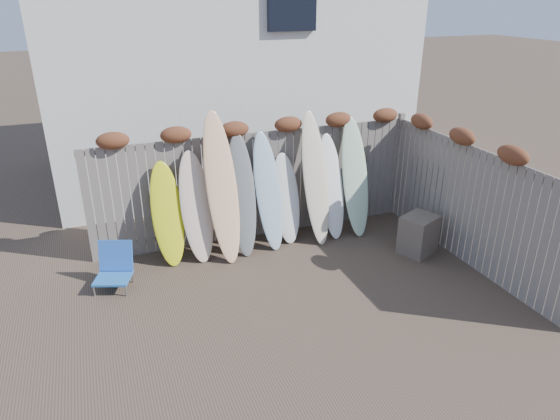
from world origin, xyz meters
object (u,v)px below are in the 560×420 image
object	(u,v)px
beach_chair	(114,267)
surfboard_0	(167,214)
lattice_panel	(434,196)
wooden_crate	(418,235)

from	to	relation	value
beach_chair	surfboard_0	distance (m)	1.21
beach_chair	lattice_panel	xyz separation A→B (m)	(5.77, -0.21, 0.44)
beach_chair	lattice_panel	size ratio (longest dim) A/B	0.46
wooden_crate	lattice_panel	size ratio (longest dim) A/B	0.45
beach_chair	wooden_crate	size ratio (longest dim) A/B	1.02
beach_chair	lattice_panel	distance (m)	5.79
beach_chair	wooden_crate	distance (m)	5.14
surfboard_0	wooden_crate	bearing A→B (deg)	-18.30
lattice_panel	surfboard_0	size ratio (longest dim) A/B	0.86
beach_chair	lattice_panel	bearing A→B (deg)	-2.07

